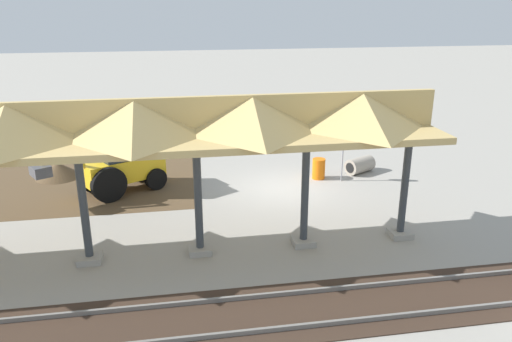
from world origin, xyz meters
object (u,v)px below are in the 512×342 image
(stop_sign, at_px, (343,144))
(backhoe, at_px, (119,162))
(concrete_pipe, at_px, (360,165))
(traffic_barrel, at_px, (319,169))

(stop_sign, distance_m, backhoe, 9.31)
(concrete_pipe, bearing_deg, backhoe, 3.29)
(traffic_barrel, bearing_deg, backhoe, 1.14)
(concrete_pipe, bearing_deg, stop_sign, 37.72)
(stop_sign, relative_size, concrete_pipe, 1.53)
(backhoe, relative_size, traffic_barrel, 5.50)
(backhoe, distance_m, concrete_pipe, 10.52)
(stop_sign, relative_size, traffic_barrel, 2.56)
(traffic_barrel, bearing_deg, concrete_pipe, -168.11)
(backhoe, relative_size, concrete_pipe, 3.29)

